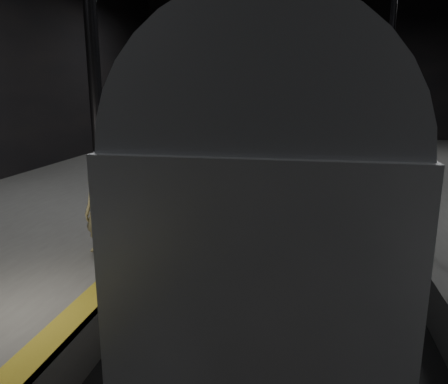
# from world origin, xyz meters

# --- Properties ---
(ground) EXTENTS (44.00, 44.00, 0.00)m
(ground) POSITION_xyz_m (0.00, 0.00, 0.00)
(ground) COLOR black
(ground) RESTS_ON ground
(platform_left) EXTENTS (9.00, 43.80, 1.00)m
(platform_left) POSITION_xyz_m (-7.50, 0.00, 0.50)
(platform_left) COLOR #4E4E4C
(platform_left) RESTS_ON ground
(tactile_strip) EXTENTS (0.50, 43.80, 0.01)m
(tactile_strip) POSITION_xyz_m (-3.25, 0.00, 1.00)
(tactile_strip) COLOR olive
(tactile_strip) RESTS_ON platform_left
(track) EXTENTS (2.40, 43.00, 0.24)m
(track) POSITION_xyz_m (0.00, 0.00, 0.07)
(track) COLOR #3F3328
(track) RESTS_ON ground
(train) EXTENTS (3.05, 20.37, 5.44)m
(train) POSITION_xyz_m (-0.00, 1.31, 3.04)
(train) COLOR #9DA0A4
(train) RESTS_ON ground
(woman) EXTENTS (0.72, 0.55, 1.77)m
(woman) POSITION_xyz_m (-4.17, -3.57, 1.88)
(woman) COLOR #9A8F5E
(woman) RESTS_ON platform_left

